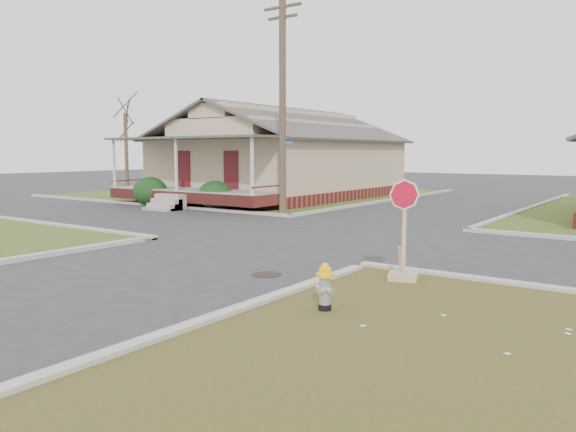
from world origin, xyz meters
The scene contains 11 objects.
ground centered at (0.00, 0.00, 0.00)m, with size 120.00×120.00×0.00m, color #2D2D30.
verge_far_left centered at (-13.00, 18.00, 0.03)m, with size 19.00×19.00×0.05m, color #364D1B.
curbs centered at (0.00, 5.00, 0.00)m, with size 80.00×40.00×0.12m, color #A7A297, non-canonical shape.
manhole centered at (2.20, -0.50, 0.01)m, with size 0.64×0.64×0.01m, color black.
corner_house centered at (-10.00, 16.68, 2.28)m, with size 10.10×15.50×5.30m.
utility_pole centered at (-4.20, 8.90, 4.66)m, with size 1.80×0.28×9.00m.
tree_far_left centered at (-18.00, 12.00, 2.50)m, with size 0.22×0.22×4.90m, color #443427.
fire_hydrant centered at (4.73, -2.23, 0.48)m, with size 0.29×0.29×0.78m.
stop_sign centered at (4.87, 0.56, 0.49)m, with size 0.58×0.56×2.04m.
hedge_left centered at (-12.26, 8.81, 0.68)m, with size 1.65×1.35×1.26m, color #143513.
hedge_right centered at (-8.26, 9.18, 0.65)m, with size 1.58×1.30×1.21m, color #143513.
Camera 1 is at (9.43, -9.87, 2.61)m, focal length 35.00 mm.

